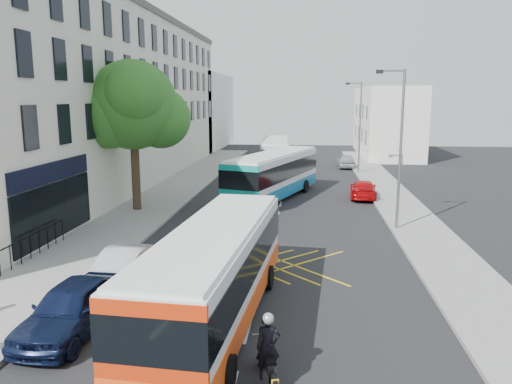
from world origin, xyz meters
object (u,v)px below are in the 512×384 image
(motorbike, at_px, (268,350))
(distant_car_grey, at_px, (270,152))
(bus_mid, at_px, (274,175))
(distant_car_silver, at_px, (346,161))
(lamp_near, at_px, (399,141))
(bus_near, at_px, (215,273))
(lamp_far, at_px, (359,122))
(bus_far, at_px, (276,154))
(red_hatchback, at_px, (363,189))
(street_tree, at_px, (132,106))
(parked_car_silver, at_px, (123,268))
(parked_car_blue, at_px, (72,308))

(motorbike, distance_m, distant_car_grey, 45.98)
(bus_mid, distance_m, distant_car_silver, 17.25)
(lamp_near, distance_m, bus_mid, 10.74)
(bus_near, bearing_deg, lamp_far, 81.13)
(bus_far, bearing_deg, distant_car_grey, 94.93)
(lamp_near, relative_size, red_hatchback, 1.89)
(lamp_near, bearing_deg, street_tree, 168.60)
(red_hatchback, bearing_deg, parked_car_silver, 64.02)
(street_tree, relative_size, distant_car_silver, 2.21)
(bus_near, distance_m, red_hatchback, 21.03)
(distant_car_silver, bearing_deg, lamp_far, 99.25)
(parked_car_blue, bearing_deg, parked_car_silver, 91.37)
(street_tree, distance_m, bus_mid, 10.38)
(motorbike, bearing_deg, lamp_near, 54.00)
(parked_car_silver, height_order, red_hatchback, parked_car_silver)
(lamp_far, bearing_deg, lamp_near, -90.00)
(lamp_near, bearing_deg, distant_car_grey, 105.80)
(lamp_near, xyz_separation_m, motorbike, (-5.38, -14.61, -3.78))
(distant_car_grey, xyz_separation_m, distant_car_silver, (8.10, -7.32, -0.02))
(bus_far, distance_m, distant_car_silver, 7.38)
(bus_mid, distance_m, red_hatchback, 6.21)
(street_tree, relative_size, parked_car_silver, 2.11)
(bus_mid, bearing_deg, bus_near, -73.34)
(lamp_near, distance_m, distant_car_silver, 24.25)
(lamp_near, xyz_separation_m, parked_car_silver, (-11.10, -8.93, -3.93))
(distant_car_grey, bearing_deg, distant_car_silver, -38.26)
(parked_car_blue, distance_m, distant_car_grey, 43.90)
(lamp_far, relative_size, parked_car_silver, 1.92)
(bus_near, xyz_separation_m, bus_far, (-0.26, 32.49, -0.00))
(lamp_far, distance_m, bus_near, 32.39)
(lamp_far, xyz_separation_m, distant_car_grey, (-8.84, 11.24, -3.92))
(lamp_far, xyz_separation_m, red_hatchback, (-0.70, -11.45, -4.00))
(red_hatchback, height_order, distant_car_silver, distant_car_silver)
(bus_far, relative_size, distant_car_grey, 2.13)
(lamp_far, distance_m, parked_car_blue, 34.70)
(lamp_far, distance_m, parked_car_silver, 31.24)
(motorbike, distance_m, parked_car_blue, 6.18)
(bus_far, relative_size, motorbike, 5.42)
(motorbike, relative_size, red_hatchback, 0.46)
(lamp_far, height_order, parked_car_silver, lamp_far)
(bus_mid, relative_size, motorbike, 5.77)
(parked_car_blue, height_order, parked_car_silver, parked_car_blue)
(bus_far, xyz_separation_m, motorbike, (2.10, -35.68, -0.72))
(bus_mid, distance_m, parked_car_blue, 20.89)
(street_tree, xyz_separation_m, distant_car_silver, (13.97, 20.95, -5.61))
(lamp_near, height_order, bus_mid, lamp_near)
(street_tree, distance_m, motorbike, 20.63)
(street_tree, xyz_separation_m, red_hatchback, (14.01, 5.58, -5.68))
(bus_far, xyz_separation_m, distant_car_silver, (6.75, 2.85, -0.88))
(lamp_near, relative_size, lamp_far, 1.00)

